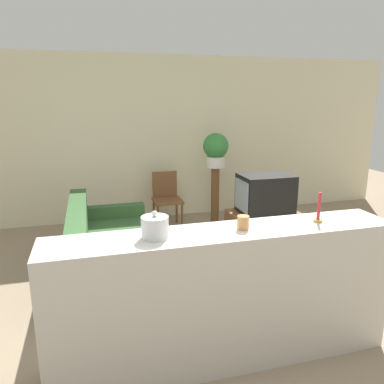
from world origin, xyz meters
TOP-DOWN VIEW (x-y plane):
  - ground_plane at (0.00, 0.00)m, footprint 14.00×14.00m
  - wall_back at (0.00, 3.43)m, footprint 9.00×0.06m
  - couch at (-0.77, 1.25)m, footprint 0.96×2.01m
  - tv_stand at (1.33, 1.63)m, footprint 0.94×0.59m
  - television at (1.32, 1.63)m, footprint 0.69×0.50m
  - wooden_chair at (0.22, 2.85)m, footprint 0.44×0.44m
  - plant_stand at (1.01, 2.76)m, footprint 0.13×0.13m
  - potted_plant at (1.01, 2.76)m, footprint 0.40×0.40m
  - foreground_counter at (0.00, -0.39)m, footprint 2.63×0.44m
  - decorative_bowl at (-0.52, -0.39)m, footprint 0.19×0.19m
  - candle_jar at (0.13, -0.39)m, footprint 0.09×0.09m
  - candlestick at (0.76, -0.39)m, footprint 0.07×0.07m

SIDE VIEW (x-z plane):
  - ground_plane at x=0.00m, z-range 0.00..0.00m
  - tv_stand at x=1.33m, z-range 0.00..0.50m
  - couch at x=-0.77m, z-range -0.13..0.71m
  - plant_stand at x=1.01m, z-range 0.00..0.94m
  - wooden_chair at x=0.22m, z-range 0.06..0.93m
  - foreground_counter at x=0.00m, z-range 0.00..1.07m
  - television at x=1.32m, z-range 0.50..1.02m
  - candle_jar at x=0.13m, z-range 1.07..1.17m
  - candlestick at x=0.76m, z-range 1.03..1.26m
  - decorative_bowl at x=-0.52m, z-range 1.05..1.24m
  - potted_plant at x=1.01m, z-range 0.96..1.51m
  - wall_back at x=0.00m, z-range 0.00..2.70m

